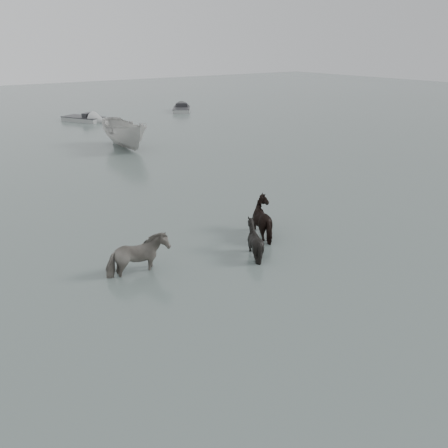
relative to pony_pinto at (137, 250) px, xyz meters
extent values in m
plane|color=#4B5952|center=(3.20, -0.99, -0.78)|extent=(140.00, 140.00, 0.00)
imported|color=black|center=(0.00, 0.00, 0.00)|extent=(1.90, 0.99, 1.55)
imported|color=black|center=(5.07, 0.04, 0.03)|extent=(1.49, 1.70, 1.62)
imported|color=black|center=(3.64, -0.95, -0.07)|extent=(1.61, 1.53, 1.41)
imported|color=#B0AFAB|center=(6.60, 15.95, 0.22)|extent=(2.01, 5.18, 1.99)
camera|label=1|loc=(-4.55, -10.80, 5.59)|focal=35.00mm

